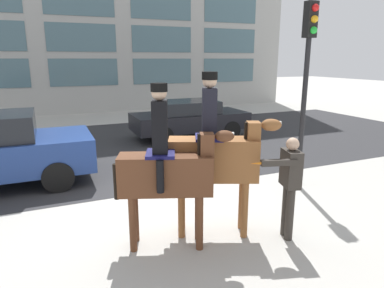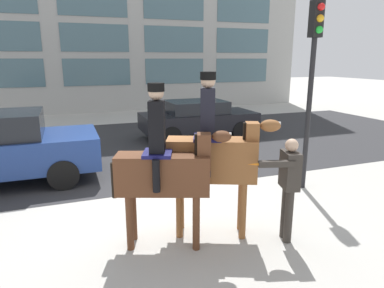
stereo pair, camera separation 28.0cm
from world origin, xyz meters
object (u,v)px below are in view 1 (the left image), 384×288
Objects in this scene: mounted_horse_lead at (168,168)px; traffic_light at (307,67)px; pedestrian_bystander at (289,180)px; mounted_horse_companion at (215,155)px; street_car_far_lane at (189,118)px.

mounted_horse_lead is 4.08m from traffic_light.
pedestrian_bystander is at bearing -134.27° from traffic_light.
mounted_horse_lead is at bearing -151.83° from mounted_horse_companion.
traffic_light reaches higher than street_car_far_lane.
mounted_horse_companion is 1.59× the size of pedestrian_bystander.
pedestrian_bystander is at bearing -8.40° from mounted_horse_companion.
traffic_light is at bearing -118.28° from pedestrian_bystander.
mounted_horse_lead is at bearing -160.45° from traffic_light.
pedestrian_bystander reaches higher than street_car_far_lane.
pedestrian_bystander is 3.04m from traffic_light.
traffic_light is (0.38, -5.61, 1.95)m from street_car_far_lane.
mounted_horse_companion is 1.23m from pedestrian_bystander.
mounted_horse_lead is at bearing -115.06° from street_car_far_lane.
mounted_horse_lead is 0.84m from mounted_horse_companion.
pedestrian_bystander is at bearing 4.16° from mounted_horse_lead.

